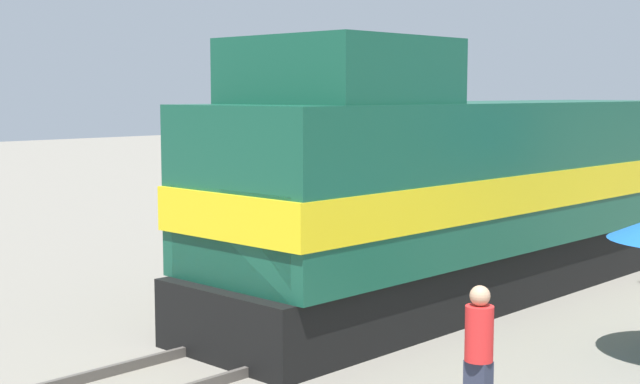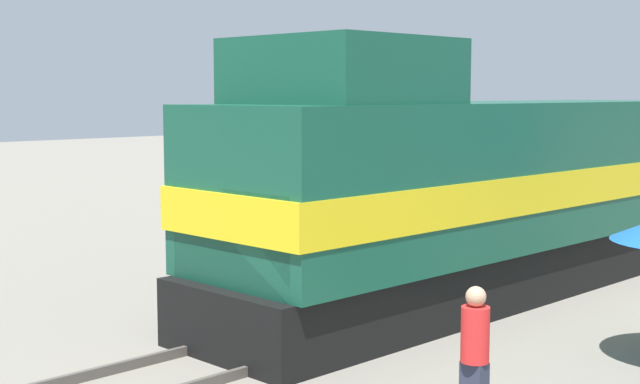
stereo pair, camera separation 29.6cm
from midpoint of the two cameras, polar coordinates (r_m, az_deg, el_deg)
ground_plane at (r=16.51m, az=6.13°, el=-7.73°), size 120.00×120.00×0.00m
rail_near at (r=16.94m, az=4.24°, el=-7.09°), size 0.08×39.04×0.15m
rail_far at (r=16.07m, az=8.14°, el=-7.88°), size 0.08×39.04×0.15m
locomotive at (r=17.66m, az=10.15°, el=-0.01°), size 3.21×13.55×4.89m
person_bystander at (r=10.87m, az=10.66°, el=-10.07°), size 0.34×0.34×1.75m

